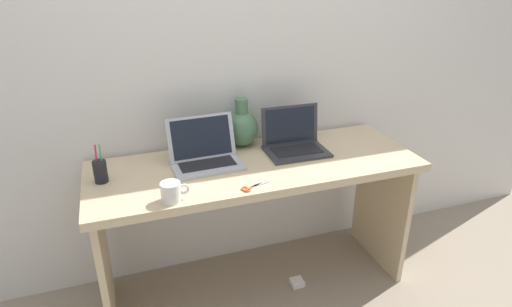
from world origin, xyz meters
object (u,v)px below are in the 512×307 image
scissors (251,187)px  power_brick (297,282)px  coffee_mug (171,192)px  pen_cup (100,171)px  laptop_right (294,139)px  green_vase (242,127)px  laptop_left (204,152)px

scissors → power_brick: scissors is taller
coffee_mug → pen_cup: pen_cup is taller
laptop_right → power_brick: size_ratio=4.49×
green_vase → coffee_mug: (-0.45, -0.46, -0.06)m
scissors → power_brick: (0.32, 0.15, -0.74)m
laptop_right → scissors: (-0.34, -0.32, -0.06)m
green_vase → pen_cup: bearing=-165.0°
coffee_mug → scissors: bearing=-0.3°
laptop_left → green_vase: bearing=32.4°
laptop_left → coffee_mug: (-0.21, -0.31, -0.02)m
green_vase → coffee_mug: green_vase is taller
pen_cup → scissors: bearing=-24.0°
laptop_right → green_vase: green_vase is taller
green_vase → pen_cup: green_vase is taller
laptop_left → pen_cup: bearing=-175.1°
power_brick → scissors: bearing=-154.5°
green_vase → coffee_mug: 0.65m
laptop_left → scissors: size_ratio=2.34×
laptop_left → laptop_right: (0.47, 0.01, -0.00)m
laptop_left → power_brick: (0.45, -0.16, -0.80)m
green_vase → coffee_mug: bearing=-133.9°
coffee_mug → green_vase: bearing=46.1°
coffee_mug → laptop_left: bearing=56.3°
laptop_right → scissors: size_ratio=2.17×
green_vase → scissors: 0.49m
laptop_left → scissors: 0.35m
pen_cup → power_brick: size_ratio=2.58×
laptop_right → pen_cup: laptop_right is taller
laptop_right → pen_cup: 0.96m
laptop_left → green_vase: 0.28m
green_vase → coffee_mug: size_ratio=2.16×
scissors → laptop_left: bearing=113.1°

